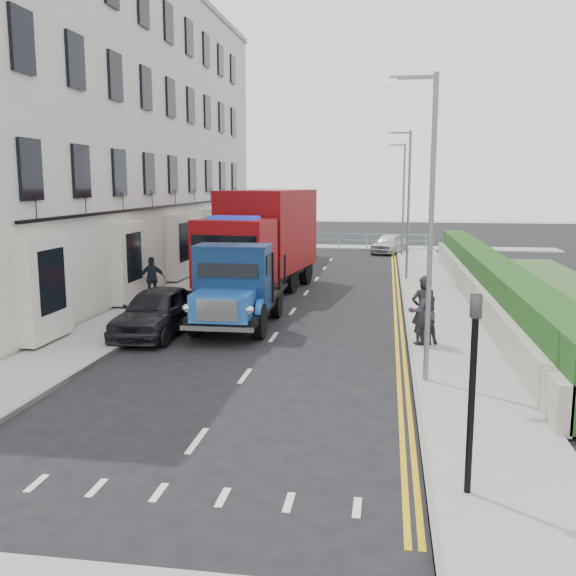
% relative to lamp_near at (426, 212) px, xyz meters
% --- Properties ---
extents(ground, '(120.00, 120.00, 0.00)m').
position_rel_lamp_near_xyz_m(ground, '(-4.18, 2.00, -4.00)').
color(ground, black).
rests_on(ground, ground).
extents(pavement_west, '(2.40, 38.00, 0.12)m').
position_rel_lamp_near_xyz_m(pavement_west, '(-9.38, 11.00, -3.94)').
color(pavement_west, gray).
rests_on(pavement_west, ground).
extents(pavement_east, '(2.60, 38.00, 0.12)m').
position_rel_lamp_near_xyz_m(pavement_east, '(1.12, 11.00, -3.94)').
color(pavement_east, gray).
rests_on(pavement_east, ground).
extents(promenade, '(30.00, 2.50, 0.12)m').
position_rel_lamp_near_xyz_m(promenade, '(-4.18, 31.00, -3.94)').
color(promenade, gray).
rests_on(promenade, ground).
extents(sea_plane, '(120.00, 120.00, 0.00)m').
position_rel_lamp_near_xyz_m(sea_plane, '(-4.18, 62.00, -4.00)').
color(sea_plane, '#4E5D6A').
rests_on(sea_plane, ground).
extents(terrace_west, '(6.31, 30.20, 14.25)m').
position_rel_lamp_near_xyz_m(terrace_west, '(-13.65, 15.00, 3.17)').
color(terrace_west, beige).
rests_on(terrace_west, ground).
extents(garden_east, '(1.45, 28.00, 1.75)m').
position_rel_lamp_near_xyz_m(garden_east, '(3.03, 11.00, -3.10)').
color(garden_east, '#B2AD9E').
rests_on(garden_east, ground).
extents(seafront_railing, '(13.00, 0.08, 1.11)m').
position_rel_lamp_near_xyz_m(seafront_railing, '(-4.18, 30.20, -3.42)').
color(seafront_railing, '#59B2A5').
rests_on(seafront_railing, ground).
extents(lamp_near, '(1.23, 0.18, 7.00)m').
position_rel_lamp_near_xyz_m(lamp_near, '(0.00, 0.00, 0.00)').
color(lamp_near, slate).
rests_on(lamp_near, ground).
extents(lamp_mid, '(1.23, 0.18, 7.00)m').
position_rel_lamp_near_xyz_m(lamp_mid, '(0.00, 16.00, 0.00)').
color(lamp_mid, slate).
rests_on(lamp_mid, ground).
extents(lamp_far, '(1.23, 0.18, 7.00)m').
position_rel_lamp_near_xyz_m(lamp_far, '(0.00, 26.00, 0.00)').
color(lamp_far, slate).
rests_on(lamp_far, ground).
extents(traffic_signal, '(0.16, 0.20, 3.10)m').
position_rel_lamp_near_xyz_m(traffic_signal, '(0.42, -5.50, -1.92)').
color(traffic_signal, black).
rests_on(traffic_signal, ground).
extents(bedford_lorry, '(2.38, 5.78, 2.71)m').
position_rel_lamp_near_xyz_m(bedford_lorry, '(-5.54, 4.68, -2.75)').
color(bedford_lorry, black).
rests_on(bedford_lorry, ground).
extents(red_lorry, '(3.82, 8.53, 4.32)m').
position_rel_lamp_near_xyz_m(red_lorry, '(-6.05, 11.84, -1.70)').
color(red_lorry, black).
rests_on(red_lorry, ground).
extents(parked_car_front, '(1.91, 4.42, 1.48)m').
position_rel_lamp_near_xyz_m(parked_car_front, '(-7.78, 3.79, -3.26)').
color(parked_car_front, black).
rests_on(parked_car_front, ground).
extents(parked_car_mid, '(1.47, 4.15, 1.36)m').
position_rel_lamp_near_xyz_m(parked_car_mid, '(-7.51, 13.95, -3.32)').
color(parked_car_mid, '#567BB9').
rests_on(parked_car_mid, ground).
extents(parked_car_rear, '(2.31, 4.81, 1.35)m').
position_rel_lamp_near_xyz_m(parked_car_rear, '(-6.78, 18.04, -3.32)').
color(parked_car_rear, '#9C9DA1').
rests_on(parked_car_rear, ground).
extents(seafront_car_left, '(3.71, 5.54, 1.41)m').
position_rel_lamp_near_xyz_m(seafront_car_left, '(-7.29, 24.91, -3.29)').
color(seafront_car_left, black).
rests_on(seafront_car_left, ground).
extents(seafront_car_right, '(2.75, 4.14, 1.31)m').
position_rel_lamp_near_xyz_m(seafront_car_right, '(-0.68, 28.04, -3.34)').
color(seafront_car_right, silver).
rests_on(seafront_car_right, ground).
extents(pedestrian_east_near, '(0.83, 0.67, 1.98)m').
position_rel_lamp_near_xyz_m(pedestrian_east_near, '(0.22, 3.31, -2.89)').
color(pedestrian_east_near, black).
rests_on(pedestrian_east_near, pavement_east).
extents(pedestrian_east_far, '(1.08, 0.96, 1.84)m').
position_rel_lamp_near_xyz_m(pedestrian_east_far, '(0.22, 3.42, -2.96)').
color(pedestrian_east_far, '#332D38').
rests_on(pedestrian_east_far, pavement_east).
extents(pedestrian_west_near, '(1.08, 0.74, 1.70)m').
position_rel_lamp_near_xyz_m(pedestrian_west_near, '(-9.78, 8.73, -3.03)').
color(pedestrian_west_near, '#1B2532').
rests_on(pedestrian_west_near, pavement_west).
extents(pedestrian_west_far, '(1.03, 0.89, 1.79)m').
position_rel_lamp_near_xyz_m(pedestrian_west_far, '(-8.59, 11.83, -2.98)').
color(pedestrian_west_far, '#392929').
rests_on(pedestrian_west_far, pavement_west).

